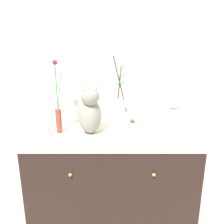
# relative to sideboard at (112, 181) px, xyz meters

# --- Properties ---
(ground_plane) EXTENTS (6.00, 6.00, 0.00)m
(ground_plane) POSITION_rel_sideboard_xyz_m (0.00, 0.00, -0.40)
(ground_plane) COLOR #A0998F
(wall_back) EXTENTS (4.40, 0.08, 2.60)m
(wall_back) POSITION_rel_sideboard_xyz_m (0.00, 0.34, 0.90)
(wall_back) COLOR silver
(wall_back) RESTS_ON ground_plane
(sideboard) EXTENTS (1.27, 0.55, 0.80)m
(sideboard) POSITION_rel_sideboard_xyz_m (0.00, 0.00, 0.00)
(sideboard) COLOR black
(sideboard) RESTS_ON ground_plane
(cat_sitting) EXTENTS (0.23, 0.41, 0.41)m
(cat_sitting) POSITION_rel_sideboard_xyz_m (-0.17, 0.05, 0.57)
(cat_sitting) COLOR gray
(cat_sitting) RESTS_ON sideboard
(vase_slim_green) EXTENTS (0.06, 0.05, 0.55)m
(vase_slim_green) POSITION_rel_sideboard_xyz_m (-0.41, 0.05, 0.56)
(vase_slim_green) COLOR brown
(vase_slim_green) RESTS_ON sideboard
(bowl_porcelain) EXTENTS (0.20, 0.20, 0.05)m
(bowl_porcelain) POSITION_rel_sideboard_xyz_m (0.05, -0.04, 0.43)
(bowl_porcelain) COLOR white
(bowl_porcelain) RESTS_ON sideboard
(vase_glass_clear) EXTENTS (0.11, 0.21, 0.54)m
(vase_glass_clear) POSITION_rel_sideboard_xyz_m (0.05, -0.04, 0.58)
(vase_glass_clear) COLOR silver
(vase_glass_clear) RESTS_ON bowl_porcelain
(jar_lidded_porcelain) EXTENTS (0.10, 0.10, 0.32)m
(jar_lidded_porcelain) POSITION_rel_sideboard_xyz_m (0.42, -0.11, 0.54)
(jar_lidded_porcelain) COLOR white
(jar_lidded_porcelain) RESTS_ON sideboard
(candle_pillar) EXTENTS (0.06, 0.06, 0.10)m
(candle_pillar) POSITION_rel_sideboard_xyz_m (-0.49, -0.02, 0.44)
(candle_pillar) COLOR silver
(candle_pillar) RESTS_ON sideboard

